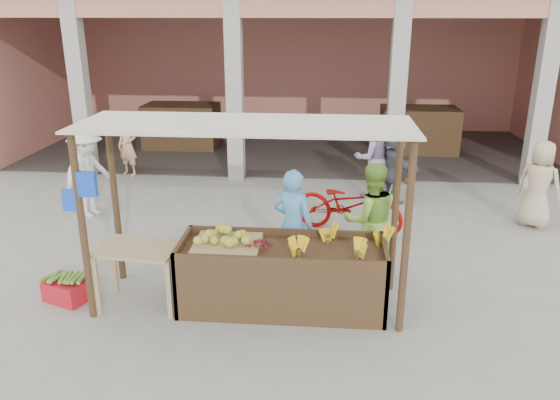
# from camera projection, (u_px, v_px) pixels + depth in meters

# --- Properties ---
(ground) EXTENTS (60.00, 60.00, 0.00)m
(ground) POSITION_uv_depth(u_px,v_px,m) (244.00, 304.00, 7.15)
(ground) COLOR gray
(ground) RESTS_ON ground
(market_building) EXTENTS (14.40, 6.40, 4.20)m
(market_building) POSITION_uv_depth(u_px,v_px,m) (293.00, 48.00, 14.66)
(market_building) COLOR tan
(market_building) RESTS_ON ground
(fruit_stall) EXTENTS (2.60, 0.95, 0.80)m
(fruit_stall) POSITION_uv_depth(u_px,v_px,m) (282.00, 278.00, 6.98)
(fruit_stall) COLOR #4A311D
(fruit_stall) RESTS_ON ground
(stall_awning) EXTENTS (4.09, 1.35, 2.39)m
(stall_awning) POSITION_uv_depth(u_px,v_px,m) (240.00, 157.00, 6.56)
(stall_awning) COLOR #4A311D
(stall_awning) RESTS_ON ground
(banana_heap) EXTENTS (1.21, 0.66, 0.22)m
(banana_heap) POSITION_uv_depth(u_px,v_px,m) (339.00, 243.00, 6.78)
(banana_heap) COLOR yellow
(banana_heap) RESTS_ON fruit_stall
(melon_tray) EXTENTS (0.84, 0.73, 0.22)m
(melon_tray) POSITION_uv_depth(u_px,v_px,m) (227.00, 239.00, 6.91)
(melon_tray) COLOR #A58655
(melon_tray) RESTS_ON fruit_stall
(berry_heap) EXTENTS (0.47, 0.39, 0.15)m
(berry_heap) POSITION_uv_depth(u_px,v_px,m) (259.00, 244.00, 6.84)
(berry_heap) COLOR maroon
(berry_heap) RESTS_ON fruit_stall
(side_table) EXTENTS (1.09, 0.79, 0.82)m
(side_table) POSITION_uv_depth(u_px,v_px,m) (138.00, 257.00, 6.92)
(side_table) COLOR tan
(side_table) RESTS_ON ground
(papaya_pile) EXTENTS (0.62, 0.35, 0.18)m
(papaya_pile) POSITION_uv_depth(u_px,v_px,m) (137.00, 241.00, 6.84)
(papaya_pile) COLOR #3D812A
(papaya_pile) RESTS_ON side_table
(red_crate) EXTENTS (0.66, 0.57, 0.29)m
(red_crate) POSITION_uv_depth(u_px,v_px,m) (68.00, 290.00, 7.22)
(red_crate) COLOR red
(red_crate) RESTS_ON ground
(plantain_bundle) EXTENTS (0.43, 0.30, 0.09)m
(plantain_bundle) POSITION_uv_depth(u_px,v_px,m) (66.00, 277.00, 7.16)
(plantain_bundle) COLOR #5C8831
(plantain_bundle) RESTS_ON red_crate
(produce_sacks) EXTENTS (1.03, 0.77, 0.62)m
(produce_sacks) POSITION_uv_depth(u_px,v_px,m) (395.00, 169.00, 12.08)
(produce_sacks) COLOR maroon
(produce_sacks) RESTS_ON ground
(vendor_blue) EXTENTS (0.78, 0.69, 1.74)m
(vendor_blue) POSITION_uv_depth(u_px,v_px,m) (293.00, 222.00, 7.56)
(vendor_blue) COLOR #58A8EC
(vendor_blue) RESTS_ON ground
(vendor_green) EXTENTS (0.93, 0.66, 1.77)m
(vendor_green) POSITION_uv_depth(u_px,v_px,m) (370.00, 217.00, 7.71)
(vendor_green) COLOR #8BC342
(vendor_green) RESTS_ON ground
(motorcycle) EXTENTS (1.28, 2.11, 1.04)m
(motorcycle) POSITION_uv_depth(u_px,v_px,m) (348.00, 204.00, 9.32)
(motorcycle) COLOR #910703
(motorcycle) RESTS_ON ground
(shopper_a) EXTENTS (0.97, 1.29, 1.80)m
(shopper_a) POSITION_uv_depth(u_px,v_px,m) (88.00, 169.00, 9.97)
(shopper_a) COLOR silver
(shopper_a) RESTS_ON ground
(shopper_c) EXTENTS (0.98, 0.94, 1.71)m
(shopper_c) POSITION_uv_depth(u_px,v_px,m) (540.00, 180.00, 9.48)
(shopper_c) COLOR tan
(shopper_c) RESTS_ON ground
(shopper_d) EXTENTS (1.02, 1.57, 1.57)m
(shopper_d) POSITION_uv_depth(u_px,v_px,m) (395.00, 163.00, 10.80)
(shopper_d) COLOR #4C4E59
(shopper_d) RESTS_ON ground
(shopper_e) EXTENTS (0.66, 0.59, 1.46)m
(shopper_e) POSITION_uv_depth(u_px,v_px,m) (127.00, 145.00, 12.53)
(shopper_e) COLOR tan
(shopper_e) RESTS_ON ground
(shopper_f) EXTENTS (0.97, 0.70, 1.79)m
(shopper_f) POSITION_uv_depth(u_px,v_px,m) (373.00, 154.00, 11.01)
(shopper_f) COLOR #937DA7
(shopper_f) RESTS_ON ground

